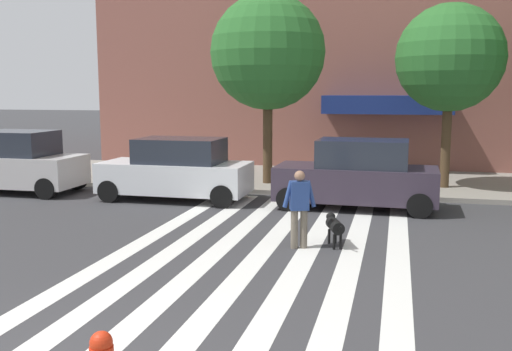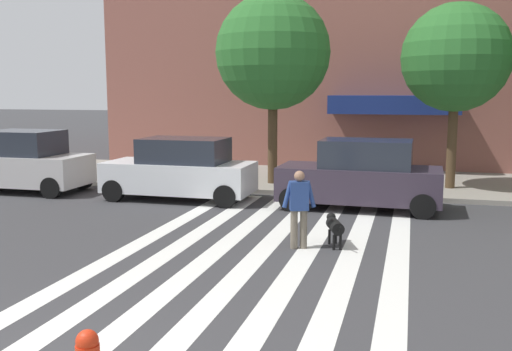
% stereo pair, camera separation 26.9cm
% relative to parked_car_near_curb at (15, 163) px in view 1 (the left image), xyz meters
% --- Properties ---
extents(ground_plane, '(160.00, 160.00, 0.00)m').
position_rel_parked_car_near_curb_xyz_m(ground_plane, '(8.13, -4.66, -0.94)').
color(ground_plane, '#353538').
extents(sidewalk_far, '(80.00, 6.00, 0.15)m').
position_rel_parked_car_near_curb_xyz_m(sidewalk_far, '(8.13, 4.47, -0.87)').
color(sidewalk_far, gray).
rests_on(sidewalk_far, ground_plane).
extents(crosswalk_stripes, '(5.85, 11.66, 0.01)m').
position_rel_parked_car_near_curb_xyz_m(crosswalk_stripes, '(9.41, -4.66, -0.94)').
color(crosswalk_stripes, silver).
rests_on(crosswalk_stripes, ground_plane).
extents(parked_car_near_curb, '(4.42, 2.07, 2.00)m').
position_rel_parked_car_near_curb_xyz_m(parked_car_near_curb, '(0.00, 0.00, 0.00)').
color(parked_car_near_curb, '#BBB7B6').
rests_on(parked_car_near_curb, ground_plane).
extents(parked_car_behind_first, '(4.46, 1.94, 1.87)m').
position_rel_parked_car_near_curb_xyz_m(parked_car_behind_first, '(5.59, -0.00, -0.03)').
color(parked_car_behind_first, silver).
rests_on(parked_car_behind_first, ground_plane).
extents(parked_car_third_in_line, '(4.47, 1.99, 1.94)m').
position_rel_parked_car_near_curb_xyz_m(parked_car_third_in_line, '(10.97, -0.00, -0.01)').
color(parked_car_third_in_line, '#332A38').
rests_on(parked_car_third_in_line, ground_plane).
extents(street_tree_nearest, '(3.83, 3.83, 6.31)m').
position_rel_parked_car_near_curb_xyz_m(street_tree_nearest, '(7.73, 2.94, 3.59)').
color(street_tree_nearest, '#4C3823').
rests_on(street_tree_nearest, sidewalk_far).
extents(street_tree_middle, '(3.41, 3.41, 5.87)m').
position_rel_parked_car_near_curb_xyz_m(street_tree_middle, '(13.54, 3.45, 3.35)').
color(street_tree_middle, '#4C3823').
rests_on(street_tree_middle, sidewalk_far).
extents(pedestrian_dog_walker, '(0.69, 0.35, 1.64)m').
position_rel_parked_car_near_curb_xyz_m(pedestrian_dog_walker, '(10.09, -4.48, -0.01)').
color(pedestrian_dog_walker, '#6B6051').
rests_on(pedestrian_dog_walker, ground_plane).
extents(dog_on_leash, '(0.50, 1.04, 0.65)m').
position_rel_parked_car_near_curb_xyz_m(dog_on_leash, '(10.78, -4.11, -0.50)').
color(dog_on_leash, black).
rests_on(dog_on_leash, ground_plane).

